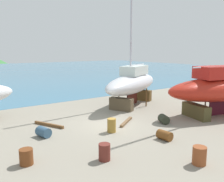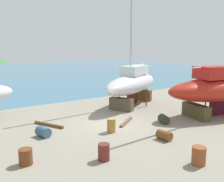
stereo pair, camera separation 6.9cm
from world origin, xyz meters
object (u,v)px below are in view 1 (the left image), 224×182
barrel_by_slipway (165,135)px  barrel_rust_mid (112,125)px  sailboat_far_slipway (133,83)px  barrel_ochre (104,152)px  barrel_tipped_center (26,157)px  barrel_rust_near (44,132)px  barrel_tipped_left (199,156)px  barrel_tipped_right (164,119)px  sailboat_large_starboard (222,88)px

barrel_by_slipway → barrel_rust_mid: bearing=121.3°
sailboat_far_slipway → barrel_ochre: size_ratio=18.38×
barrel_tipped_center → barrel_by_slipway: size_ratio=0.87×
barrel_tipped_center → barrel_ochre: bearing=-28.0°
barrel_rust_near → barrel_tipped_left: (4.62, -7.60, 0.12)m
barrel_ochre → barrel_by_slipway: 4.33m
barrel_tipped_right → barrel_rust_near: 8.34m
barrel_ochre → barrel_tipped_left: barrel_tipped_left is taller
barrel_tipped_center → barrel_rust_near: bearing=58.3°
barrel_ochre → barrel_rust_near: size_ratio=0.93×
barrel_tipped_right → barrel_tipped_left: (-3.39, -5.30, 0.12)m
barrel_rust_mid → barrel_tipped_center: bearing=-166.6°
sailboat_far_slipway → barrel_tipped_center: sailboat_far_slipway is taller
sailboat_large_starboard → barrel_rust_mid: (-9.65, 1.66, -1.76)m
barrel_tipped_left → barrel_by_slipway: bearing=71.7°
sailboat_far_slipway → barrel_rust_near: (-10.00, -3.58, -1.81)m
sailboat_far_slipway → barrel_by_slipway: (-4.37, -8.15, -1.84)m
sailboat_far_slipway → barrel_tipped_right: sailboat_far_slipway is taller
barrel_tipped_center → barrel_tipped_right: bearing=4.3°
barrel_tipped_right → barrel_tipped_center: bearing=-175.7°
sailboat_far_slipway → barrel_ochre: (-8.70, -8.32, -1.71)m
sailboat_large_starboard → barrel_ochre: sailboat_large_starboard is taller
sailboat_far_slipway → barrel_ochre: sailboat_far_slipway is taller
sailboat_far_slipway → sailboat_large_starboard: size_ratio=0.90×
barrel_ochre → barrel_tipped_center: size_ratio=1.09×
sailboat_far_slipway → barrel_rust_mid: sailboat_far_slipway is taller
barrel_rust_mid → barrel_tipped_center: (-5.75, -1.37, -0.07)m
barrel_ochre → barrel_rust_near: 4.91m
barrel_rust_mid → barrel_tipped_left: (0.76, -5.93, -0.02)m
sailboat_large_starboard → barrel_tipped_right: 5.91m
sailboat_far_slipway → barrel_tipped_left: size_ratio=17.61×
barrel_tipped_right → barrel_tipped_left: size_ratio=0.91×
barrel_tipped_left → sailboat_far_slipway: bearing=64.3°
barrel_rust_mid → sailboat_far_slipway: bearing=40.6°
sailboat_large_starboard → barrel_rust_near: (-13.52, 3.33, -1.90)m
barrel_ochre → barrel_tipped_center: (-3.18, 1.69, -0.03)m
sailboat_far_slipway → barrel_tipped_center: 13.71m
barrel_rust_near → barrel_by_slipway: 7.25m
barrel_rust_mid → barrel_by_slipway: (1.76, -2.89, -0.17)m
sailboat_far_slipway → barrel_ochre: 12.16m
sailboat_large_starboard → barrel_tipped_left: 10.03m
barrel_rust_near → barrel_by_slipway: bearing=-39.1°
sailboat_large_starboard → barrel_rust_mid: size_ratio=18.67×
sailboat_far_slipway → barrel_tipped_right: size_ratio=19.36×
barrel_rust_mid → barrel_tipped_center: 5.91m
sailboat_large_starboard → barrel_tipped_center: size_ratio=22.22×
barrel_tipped_right → barrel_ochre: barrel_ochre is taller
sailboat_far_slipway → barrel_rust_mid: size_ratio=16.78×
barrel_tipped_left → barrel_by_slipway: size_ratio=0.99×
barrel_rust_near → barrel_tipped_center: size_ratio=1.17×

